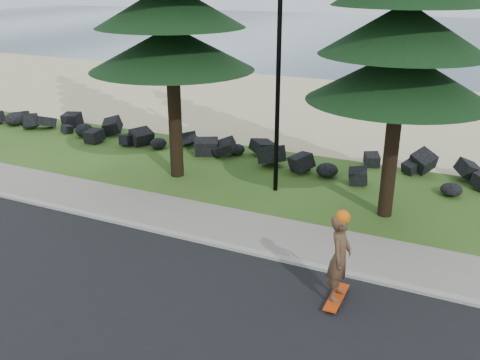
{
  "coord_description": "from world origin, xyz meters",
  "views": [
    {
      "loc": [
        5.69,
        -11.46,
        6.44
      ],
      "look_at": [
        0.27,
        0.0,
        1.51
      ],
      "focal_mm": 40.0,
      "sensor_mm": 36.0,
      "label": 1
    }
  ],
  "objects": [
    {
      "name": "skateboarder",
      "position": [
        3.45,
        -1.99,
        1.05
      ],
      "size": [
        0.45,
        1.12,
        2.08
      ],
      "rotation": [
        0.0,
        0.0,
        1.58
      ],
      "color": "red",
      "rests_on": "ground"
    },
    {
      "name": "kerb",
      "position": [
        0.0,
        -0.9,
        0.05
      ],
      "size": [
        160.0,
        0.2,
        0.1
      ],
      "primitive_type": "cube",
      "color": "#AFAC9D",
      "rests_on": "ground"
    },
    {
      "name": "seawall_boulders",
      "position": [
        0.0,
        5.6,
        0.0
      ],
      "size": [
        60.0,
        2.4,
        1.1
      ],
      "primitive_type": null,
      "color": "black",
      "rests_on": "ground"
    },
    {
      "name": "ground",
      "position": [
        0.0,
        0.0,
        0.0
      ],
      "size": [
        160.0,
        160.0,
        0.0
      ],
      "primitive_type": "plane",
      "color": "#34581B",
      "rests_on": "ground"
    },
    {
      "name": "road",
      "position": [
        0.0,
        -4.5,
        0.01
      ],
      "size": [
        160.0,
        7.0,
        0.02
      ],
      "primitive_type": "cube",
      "color": "black",
      "rests_on": "ground"
    },
    {
      "name": "ocean",
      "position": [
        0.0,
        51.0,
        0.0
      ],
      "size": [
        160.0,
        58.0,
        0.01
      ],
      "primitive_type": "cube",
      "color": "#31495E",
      "rests_on": "ground"
    },
    {
      "name": "lamp_post",
      "position": [
        0.0,
        3.2,
        4.13
      ],
      "size": [
        0.25,
        0.14,
        8.14
      ],
      "color": "black",
      "rests_on": "ground"
    },
    {
      "name": "beach_sand",
      "position": [
        0.0,
        14.5,
        0.01
      ],
      "size": [
        160.0,
        15.0,
        0.01
      ],
      "primitive_type": "cube",
      "color": "beige",
      "rests_on": "ground"
    },
    {
      "name": "sidewalk",
      "position": [
        0.0,
        0.2,
        0.04
      ],
      "size": [
        160.0,
        2.0,
        0.08
      ],
      "primitive_type": "cube",
      "color": "gray",
      "rests_on": "ground"
    }
  ]
}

